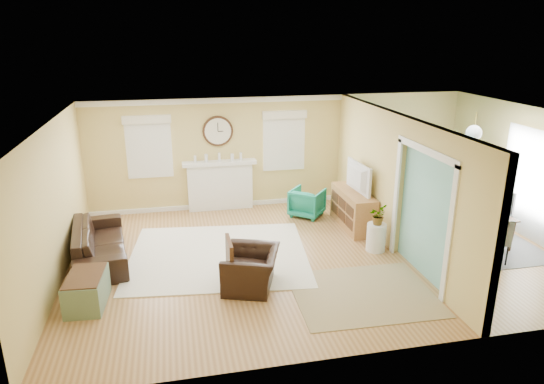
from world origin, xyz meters
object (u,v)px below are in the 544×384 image
at_px(eames_chair, 251,269).
at_px(dining_table, 465,223).
at_px(credenza, 353,209).
at_px(sofa, 100,243).
at_px(green_chair, 307,202).

relative_size(eames_chair, dining_table, 0.54).
xyz_separation_m(eames_chair, dining_table, (4.57, 1.08, 0.00)).
distance_m(eames_chair, credenza, 3.33).
height_order(sofa, green_chair, sofa).
height_order(sofa, eames_chair, sofa).
bearing_deg(credenza, green_chair, 132.65).
bearing_deg(dining_table, sofa, 78.07).
bearing_deg(credenza, eames_chair, -140.46).
height_order(sofa, dining_table, sofa).
bearing_deg(dining_table, green_chair, 48.07).
distance_m(sofa, credenza, 5.14).
height_order(eames_chair, credenza, credenza).
height_order(sofa, credenza, credenza).
xyz_separation_m(sofa, green_chair, (4.34, 1.37, -0.01)).
xyz_separation_m(eames_chair, credenza, (2.57, 2.12, 0.08)).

